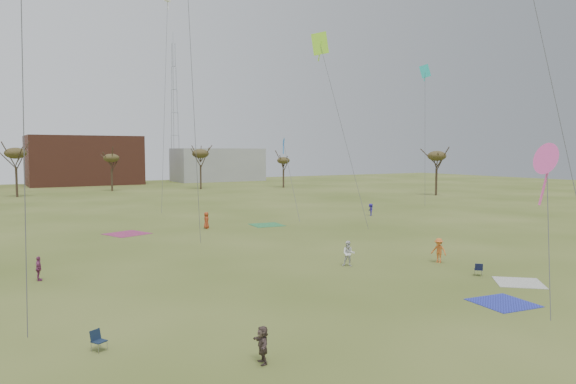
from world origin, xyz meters
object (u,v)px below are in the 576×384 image
camp_chair_left (99,345)px  camp_chair_right (371,208)px  camp_chair_center (478,272)px  radio_tower (174,112)px

camp_chair_left → camp_chair_right: size_ratio=1.00×
camp_chair_center → radio_tower: 123.60m
camp_chair_center → radio_tower: size_ratio=0.02×
camp_chair_left → radio_tower: 130.66m
camp_chair_right → radio_tower: radio_tower is taller
camp_chair_left → radio_tower: bearing=41.9°
camp_chair_right → radio_tower: bearing=130.9°
radio_tower → camp_chair_right: bearing=-90.4°
camp_chair_right → camp_chair_left: bearing=-99.7°
camp_chair_right → radio_tower: (0.62, 86.24, 18.95)m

